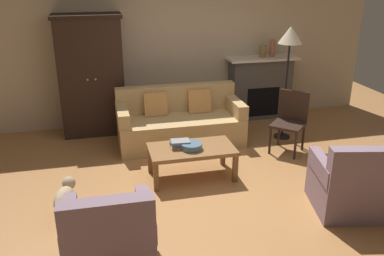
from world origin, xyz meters
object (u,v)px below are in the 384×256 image
object	(u,v)px
couch	(180,123)
side_chair_wooden	(290,118)
book_stack	(180,144)
armoire	(91,76)
fireplace	(260,87)
mantel_vase_bronze	(263,51)
floor_lamp	(290,42)
fruit_bowl	(192,146)
dog	(65,198)
armchair_near_right	(351,185)
mantel_vase_terracotta	(272,48)
coffee_table	(192,151)
armchair_near_left	(110,241)

from	to	relation	value
couch	side_chair_wooden	bearing A→B (deg)	-23.54
book_stack	couch	bearing A→B (deg)	78.54
armoire	book_stack	xyz separation A→B (m)	(1.05, -1.90, -0.50)
couch	book_stack	bearing A→B (deg)	-101.46
fireplace	mantel_vase_bronze	xyz separation A→B (m)	(-0.00, -0.02, 0.65)
couch	floor_lamp	world-z (taller)	floor_lamp
fruit_bowl	mantel_vase_bronze	xyz separation A→B (m)	(1.77, 2.04, 0.76)
couch	dog	xyz separation A→B (m)	(-1.65, -1.78, -0.07)
fruit_bowl	armchair_near_right	xyz separation A→B (m)	(1.56, -1.16, -0.14)
mantel_vase_terracotta	floor_lamp	distance (m)	1.06
book_stack	fruit_bowl	bearing A→B (deg)	-32.20
coffee_table	dog	xyz separation A→B (m)	(-1.56, -0.60, -0.12)
mantel_vase_bronze	couch	bearing A→B (deg)	-153.71
armchair_near_left	fruit_bowl	bearing A→B (deg)	54.14
mantel_vase_bronze	book_stack	bearing A→B (deg)	-134.08
fireplace	fruit_bowl	xyz separation A→B (m)	(-1.77, -2.06, -0.11)
armchair_near_right	side_chair_wooden	distance (m)	1.72
floor_lamp	dog	world-z (taller)	floor_lamp
mantel_vase_bronze	side_chair_wooden	size ratio (longest dim) A/B	0.23
floor_lamp	fruit_bowl	bearing A→B (deg)	-149.58
armchair_near_left	mantel_vase_terracotta	bearing A→B (deg)	49.48
fruit_bowl	armchair_near_left	size ratio (longest dim) A/B	0.31
coffee_table	mantel_vase_bronze	distance (m)	2.80
book_stack	side_chair_wooden	world-z (taller)	side_chair_wooden
mantel_vase_bronze	floor_lamp	xyz separation A→B (m)	(-0.00, -1.00, 0.32)
mantel_vase_bronze	mantel_vase_terracotta	size ratio (longest dim) A/B	0.69
floor_lamp	mantel_vase_terracotta	bearing A→B (deg)	79.81
armoire	armchair_near_left	world-z (taller)	armoire
armoire	coffee_table	bearing A→B (deg)	-58.42
floor_lamp	side_chair_wooden	bearing A→B (deg)	-105.23
armchair_near_right	floor_lamp	bearing A→B (deg)	84.47
book_stack	side_chair_wooden	bearing A→B (deg)	14.84
book_stack	dog	world-z (taller)	book_stack
book_stack	armchair_near_left	size ratio (longest dim) A/B	0.29
fireplace	book_stack	bearing A→B (deg)	-133.82
dog	side_chair_wooden	bearing A→B (deg)	19.17
couch	coffee_table	size ratio (longest dim) A/B	1.75
floor_lamp	dog	size ratio (longest dim) A/B	3.15
book_stack	armchair_near_right	world-z (taller)	armchair_near_right
coffee_table	mantel_vase_bronze	bearing A→B (deg)	48.69
fireplace	coffee_table	xyz separation A→B (m)	(-1.76, -2.02, -0.20)
armoire	book_stack	distance (m)	2.23
coffee_table	fruit_bowl	xyz separation A→B (m)	(-0.01, -0.04, 0.09)
armchair_near_right	floor_lamp	size ratio (longest dim) A/B	0.51
coffee_table	armoire	bearing A→B (deg)	121.58
floor_lamp	coffee_table	bearing A→B (deg)	-150.46
armchair_near_right	dog	xyz separation A→B (m)	(-3.11, 0.60, -0.07)
couch	mantel_vase_terracotta	size ratio (longest dim) A/B	6.50
fruit_bowl	armchair_near_right	bearing A→B (deg)	-36.60
armchair_near_right	floor_lamp	world-z (taller)	floor_lamp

